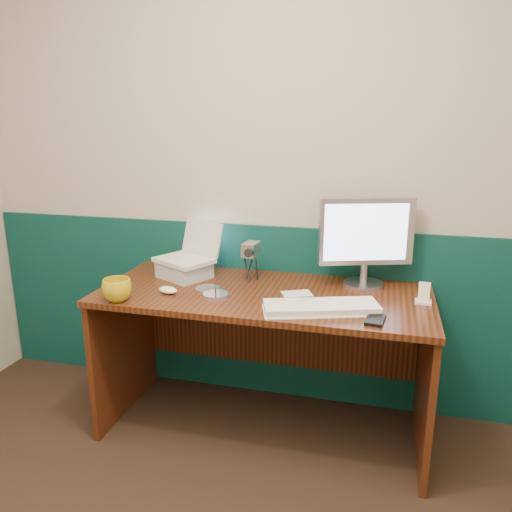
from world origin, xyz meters
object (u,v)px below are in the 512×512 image
(laptop, at_px, (183,241))
(mug, at_px, (117,290))
(desk, at_px, (263,362))
(monitor, at_px, (366,241))
(camcorder, at_px, (251,261))
(keyboard, at_px, (321,308))

(laptop, bearing_deg, mug, -83.51)
(desk, bearing_deg, mug, -154.94)
(laptop, height_order, monitor, monitor)
(camcorder, bearing_deg, monitor, 12.10)
(keyboard, height_order, camcorder, camcorder)
(laptop, height_order, keyboard, laptop)
(mug, bearing_deg, camcorder, 40.85)
(mug, xyz_separation_m, camcorder, (0.52, 0.45, 0.05))
(keyboard, xyz_separation_m, camcorder, (-0.41, 0.34, 0.09))
(monitor, height_order, mug, monitor)
(desk, relative_size, keyboard, 3.23)
(keyboard, relative_size, mug, 3.70)
(monitor, relative_size, keyboard, 0.93)
(desk, distance_m, laptop, 0.75)
(mug, bearing_deg, laptop, 68.34)
(keyboard, bearing_deg, camcorder, 122.01)
(monitor, bearing_deg, camcorder, 167.85)
(keyboard, bearing_deg, monitor, 49.93)
(laptop, xyz_separation_m, camcorder, (0.36, 0.04, -0.10))
(desk, relative_size, mug, 11.93)
(mug, bearing_deg, monitor, 25.09)
(monitor, distance_m, mug, 1.21)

